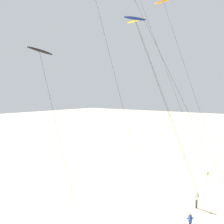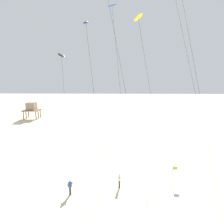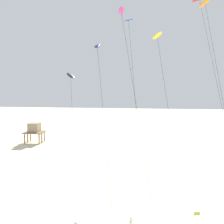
{
  "view_description": "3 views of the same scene",
  "coord_description": "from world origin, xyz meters",
  "px_view_note": "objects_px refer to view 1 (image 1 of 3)",
  "views": [
    {
      "loc": [
        -28.83,
        -12.38,
        11.88
      ],
      "look_at": [
        -0.55,
        9.56,
        9.36
      ],
      "focal_mm": 46.0,
      "sensor_mm": 36.0,
      "label": 1
    },
    {
      "loc": [
        -1.22,
        -22.07,
        12.3
      ],
      "look_at": [
        -2.06,
        9.26,
        6.81
      ],
      "focal_mm": 31.32,
      "sensor_mm": 36.0,
      "label": 2
    },
    {
      "loc": [
        0.23,
        -26.28,
        14.81
      ],
      "look_at": [
        -3.87,
        6.68,
        11.2
      ],
      "focal_mm": 42.02,
      "sensor_mm": 36.0,
      "label": 3
    }
  ],
  "objects_px": {
    "kite_blue": "(96,2)",
    "kite_yellow": "(137,23)",
    "kite_navy": "(135,21)",
    "kite_black": "(40,52)",
    "kite_flyer_middle": "(196,199)",
    "kite_orange": "(164,3)",
    "marker_flag": "(207,177)",
    "kite_flyer_nearest": "(190,222)"
  },
  "relations": [
    {
      "from": "kite_black",
      "to": "marker_flag",
      "type": "xyz_separation_m",
      "value": [
        15.93,
        -11.52,
        -14.38
      ]
    },
    {
      "from": "kite_black",
      "to": "marker_flag",
      "type": "bearing_deg",
      "value": -35.87
    },
    {
      "from": "kite_yellow",
      "to": "kite_orange",
      "type": "bearing_deg",
      "value": -9.23
    },
    {
      "from": "kite_flyer_nearest",
      "to": "kite_flyer_middle",
      "type": "xyz_separation_m",
      "value": [
        5.26,
        1.5,
        0.0
      ]
    },
    {
      "from": "kite_black",
      "to": "kite_blue",
      "type": "xyz_separation_m",
      "value": [
        8.44,
        -0.16,
        6.86
      ]
    },
    {
      "from": "kite_orange",
      "to": "kite_navy",
      "type": "relative_size",
      "value": 1.27
    },
    {
      "from": "kite_blue",
      "to": "kite_navy",
      "type": "height_order",
      "value": "kite_blue"
    },
    {
      "from": "kite_navy",
      "to": "kite_blue",
      "type": "bearing_deg",
      "value": 68.17
    },
    {
      "from": "kite_blue",
      "to": "marker_flag",
      "type": "distance_m",
      "value": 25.23
    },
    {
      "from": "kite_flyer_middle",
      "to": "marker_flag",
      "type": "bearing_deg",
      "value": 10.08
    },
    {
      "from": "kite_flyer_nearest",
      "to": "kite_flyer_middle",
      "type": "distance_m",
      "value": 5.47
    },
    {
      "from": "marker_flag",
      "to": "kite_yellow",
      "type": "bearing_deg",
      "value": 115.18
    },
    {
      "from": "kite_black",
      "to": "kite_orange",
      "type": "bearing_deg",
      "value": -14.2
    },
    {
      "from": "kite_yellow",
      "to": "kite_navy",
      "type": "bearing_deg",
      "value": -148.25
    },
    {
      "from": "kite_blue",
      "to": "kite_flyer_middle",
      "type": "height_order",
      "value": "kite_blue"
    },
    {
      "from": "kite_orange",
      "to": "kite_blue",
      "type": "bearing_deg",
      "value": 154.88
    },
    {
      "from": "kite_orange",
      "to": "kite_flyer_middle",
      "type": "xyz_separation_m",
      "value": [
        -8.06,
        -8.2,
        -23.08
      ]
    },
    {
      "from": "kite_yellow",
      "to": "kite_black",
      "type": "bearing_deg",
      "value": 163.66
    },
    {
      "from": "kite_black",
      "to": "marker_flag",
      "type": "distance_m",
      "value": 24.36
    },
    {
      "from": "kite_black",
      "to": "kite_blue",
      "type": "distance_m",
      "value": 10.88
    },
    {
      "from": "kite_navy",
      "to": "kite_flyer_middle",
      "type": "xyz_separation_m",
      "value": [
        4.16,
        -4.86,
        -17.87
      ]
    },
    {
      "from": "kite_orange",
      "to": "kite_yellow",
      "type": "height_order",
      "value": "kite_orange"
    },
    {
      "from": "kite_flyer_middle",
      "to": "marker_flag",
      "type": "xyz_separation_m",
      "value": [
        6.39,
        1.14,
        0.6
      ]
    },
    {
      "from": "kite_yellow",
      "to": "kite_flyer_middle",
      "type": "relative_size",
      "value": 12.66
    },
    {
      "from": "marker_flag",
      "to": "kite_black",
      "type": "bearing_deg",
      "value": 144.13
    },
    {
      "from": "kite_blue",
      "to": "kite_yellow",
      "type": "distance_m",
      "value": 5.6
    },
    {
      "from": "kite_black",
      "to": "kite_flyer_middle",
      "type": "distance_m",
      "value": 21.8
    },
    {
      "from": "kite_blue",
      "to": "kite_flyer_nearest",
      "type": "distance_m",
      "value": 26.27
    },
    {
      "from": "kite_blue",
      "to": "kite_yellow",
      "type": "xyz_separation_m",
      "value": [
        3.76,
        -3.42,
        -2.35
      ]
    },
    {
      "from": "kite_black",
      "to": "kite_navy",
      "type": "bearing_deg",
      "value": -55.38
    },
    {
      "from": "kite_orange",
      "to": "kite_flyer_nearest",
      "type": "height_order",
      "value": "kite_orange"
    },
    {
      "from": "kite_yellow",
      "to": "marker_flag",
      "type": "relative_size",
      "value": 10.07
    },
    {
      "from": "kite_yellow",
      "to": "kite_blue",
      "type": "bearing_deg",
      "value": 137.72
    },
    {
      "from": "kite_flyer_nearest",
      "to": "kite_flyer_middle",
      "type": "relative_size",
      "value": 1.0
    },
    {
      "from": "kite_black",
      "to": "kite_flyer_nearest",
      "type": "bearing_deg",
      "value": -73.2
    },
    {
      "from": "kite_orange",
      "to": "kite_blue",
      "type": "distance_m",
      "value": 10.2
    },
    {
      "from": "kite_orange",
      "to": "marker_flag",
      "type": "height_order",
      "value": "kite_orange"
    },
    {
      "from": "kite_yellow",
      "to": "kite_flyer_nearest",
      "type": "xyz_separation_m",
      "value": [
        -7.92,
        -10.58,
        -19.49
      ]
    },
    {
      "from": "kite_navy",
      "to": "kite_yellow",
      "type": "distance_m",
      "value": 8.18
    },
    {
      "from": "kite_black",
      "to": "kite_flyer_middle",
      "type": "xyz_separation_m",
      "value": [
        9.54,
        -12.66,
        -14.98
      ]
    },
    {
      "from": "kite_navy",
      "to": "kite_flyer_nearest",
      "type": "height_order",
      "value": "kite_navy"
    },
    {
      "from": "kite_navy",
      "to": "kite_orange",
      "type": "bearing_deg",
      "value": 15.28
    }
  ]
}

